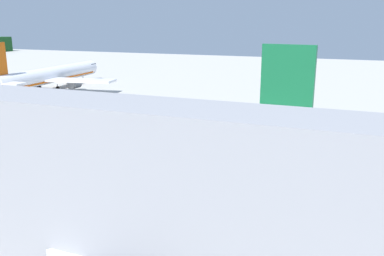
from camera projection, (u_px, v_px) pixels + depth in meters
airliner_foreground at (134, 124)px, 42.22m from camera, size 34.52×41.63×11.90m
airliner_mid_apron at (50, 76)px, 83.73m from camera, size 35.88×29.73×10.23m
service_truck_baggage at (33, 224)px, 25.86m from camera, size 3.34×7.36×2.77m
cargo_container_near at (294, 154)px, 40.37m from camera, size 2.25×2.25×2.02m
cargo_container_mid at (216, 164)px, 37.50m from camera, size 2.30×2.30×1.94m
crew_marshaller at (113, 170)px, 35.82m from camera, size 0.33×0.62×1.69m
crew_loader_left at (191, 143)px, 43.79m from camera, size 0.40×0.58×1.65m
apron_guide_line at (181, 154)px, 43.24m from camera, size 0.30×60.00×0.01m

